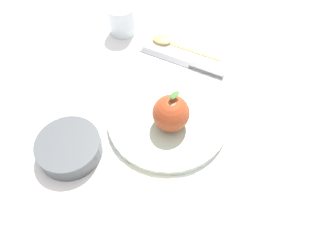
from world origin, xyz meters
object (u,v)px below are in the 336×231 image
apple (171,113)px  linen_napkin (145,199)px  cup (122,18)px  dinner_plate (168,119)px  side_bowl (69,147)px  knife (189,65)px  spoon (169,42)px

apple → linen_napkin: size_ratio=0.44×
apple → cup: bearing=55.8°
apple → dinner_plate: bearing=52.6°
side_bowl → cup: cup is taller
side_bowl → linen_napkin: (0.00, -0.17, -0.02)m
cup → side_bowl: bearing=-158.2°
dinner_plate → linen_napkin: 0.17m
knife → spoon: size_ratio=1.17×
dinner_plate → apple: size_ratio=2.96×
cup → knife: size_ratio=0.35×
linen_napkin → spoon: bearing=27.3°
dinner_plate → apple: bearing=-127.4°
side_bowl → knife: size_ratio=0.58×
dinner_plate → spoon: dinner_plate is taller
apple → knife: apple is taller
apple → cup: apple is taller
cup → spoon: cup is taller
apple → linen_napkin: bearing=-163.7°
spoon → linen_napkin: size_ratio=0.97×
spoon → knife: bearing=-115.1°
side_bowl → knife: 0.33m
knife → spoon: bearing=64.9°
knife → spoon: 0.09m
knife → spoon: (0.04, 0.08, 0.00)m
side_bowl → knife: (0.32, -0.07, -0.02)m
dinner_plate → side_bowl: side_bowl is taller
side_bowl → linen_napkin: side_bowl is taller
apple → spoon: apple is taller
dinner_plate → knife: bearing=16.4°
cup → linen_napkin: (-0.33, -0.30, -0.04)m
apple → cup: 0.31m
side_bowl → apple: bearing=-40.0°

